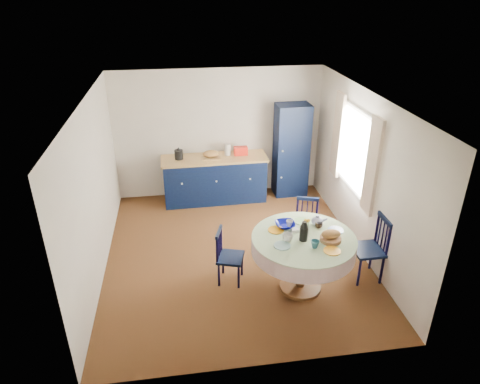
# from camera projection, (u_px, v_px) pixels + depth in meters

# --- Properties ---
(floor) EXTENTS (4.50, 4.50, 0.00)m
(floor) POSITION_uv_depth(u_px,v_px,m) (235.00, 253.00, 6.85)
(floor) COLOR black
(floor) RESTS_ON ground
(ceiling) EXTENTS (4.50, 4.50, 0.00)m
(ceiling) POSITION_uv_depth(u_px,v_px,m) (234.00, 98.00, 5.74)
(ceiling) COLOR white
(ceiling) RESTS_ON wall_back
(wall_back) EXTENTS (4.00, 0.02, 2.50)m
(wall_back) POSITION_uv_depth(u_px,v_px,m) (219.00, 134.00, 8.29)
(wall_back) COLOR beige
(wall_back) RESTS_ON floor
(wall_left) EXTENTS (0.02, 4.50, 2.50)m
(wall_left) POSITION_uv_depth(u_px,v_px,m) (94.00, 191.00, 6.03)
(wall_left) COLOR beige
(wall_left) RESTS_ON floor
(wall_right) EXTENTS (0.02, 4.50, 2.50)m
(wall_right) POSITION_uv_depth(u_px,v_px,m) (363.00, 174.00, 6.56)
(wall_right) COLOR beige
(wall_right) RESTS_ON floor
(window) EXTENTS (0.10, 1.74, 1.45)m
(window) POSITION_uv_depth(u_px,v_px,m) (355.00, 151.00, 6.69)
(window) COLOR white
(window) RESTS_ON wall_right
(kitchen_counter) EXTENTS (2.02, 0.66, 1.14)m
(kitchen_counter) POSITION_uv_depth(u_px,v_px,m) (215.00, 178.00, 8.31)
(kitchen_counter) COLOR black
(kitchen_counter) RESTS_ON floor
(pantry_cabinet) EXTENTS (0.66, 0.48, 1.84)m
(pantry_cabinet) POSITION_uv_depth(u_px,v_px,m) (291.00, 150.00, 8.39)
(pantry_cabinet) COLOR black
(pantry_cabinet) RESTS_ON floor
(dining_table) EXTENTS (1.40, 1.40, 1.13)m
(dining_table) POSITION_uv_depth(u_px,v_px,m) (304.00, 245.00, 5.76)
(dining_table) COLOR #533317
(dining_table) RESTS_ON floor
(chair_left) EXTENTS (0.45, 0.46, 0.83)m
(chair_left) POSITION_uv_depth(u_px,v_px,m) (228.00, 256.00, 6.05)
(chair_left) COLOR black
(chair_left) RESTS_ON floor
(chair_far) EXTENTS (0.48, 0.47, 0.86)m
(chair_far) POSITION_uv_depth(u_px,v_px,m) (306.00, 225.00, 6.80)
(chair_far) COLOR black
(chair_far) RESTS_ON floor
(chair_right) EXTENTS (0.42, 0.44, 0.99)m
(chair_right) POSITION_uv_depth(u_px,v_px,m) (371.00, 248.00, 6.09)
(chair_right) COLOR black
(chair_right) RESTS_ON floor
(mug_a) EXTENTS (0.13, 0.13, 0.11)m
(mug_a) POSITION_uv_depth(u_px,v_px,m) (288.00, 237.00, 5.60)
(mug_a) COLOR silver
(mug_a) RESTS_ON dining_table
(mug_b) EXTENTS (0.11, 0.11, 0.10)m
(mug_b) POSITION_uv_depth(u_px,v_px,m) (315.00, 244.00, 5.46)
(mug_b) COLOR #295F70
(mug_b) RESTS_ON dining_table
(mug_c) EXTENTS (0.11, 0.11, 0.09)m
(mug_c) POSITION_uv_depth(u_px,v_px,m) (319.00, 225.00, 5.90)
(mug_c) COLOR black
(mug_c) RESTS_ON dining_table
(mug_d) EXTENTS (0.10, 0.10, 0.09)m
(mug_d) POSITION_uv_depth(u_px,v_px,m) (289.00, 224.00, 5.93)
(mug_d) COLOR silver
(mug_d) RESTS_ON dining_table
(cobalt_bowl) EXTENTS (0.27, 0.27, 0.07)m
(cobalt_bowl) POSITION_uv_depth(u_px,v_px,m) (285.00, 225.00, 5.92)
(cobalt_bowl) COLOR #090D74
(cobalt_bowl) RESTS_ON dining_table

